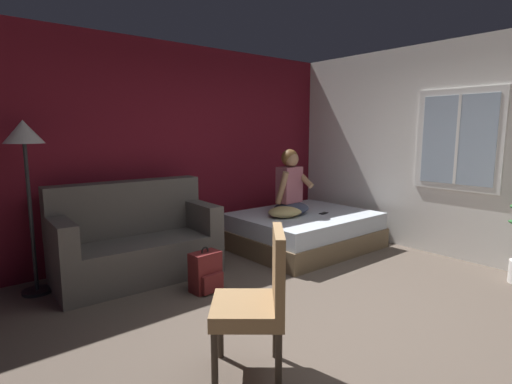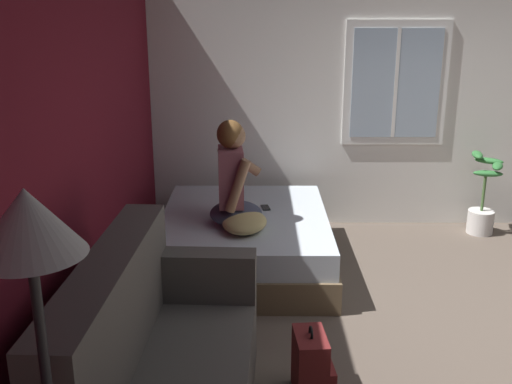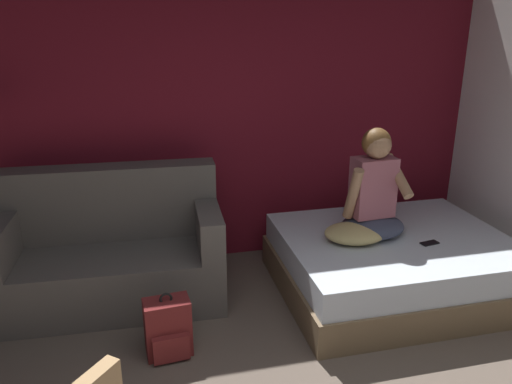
{
  "view_description": "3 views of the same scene",
  "coord_description": "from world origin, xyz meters",
  "px_view_note": "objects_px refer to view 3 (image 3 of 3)",
  "views": [
    {
      "loc": [
        -2.6,
        -1.8,
        1.6
      ],
      "look_at": [
        0.37,
        1.79,
        0.88
      ],
      "focal_mm": 28.0,
      "sensor_mm": 36.0,
      "label": 1
    },
    {
      "loc": [
        -3.62,
        1.78,
        2.23
      ],
      "look_at": [
        0.6,
        1.8,
        0.92
      ],
      "focal_mm": 42.0,
      "sensor_mm": 36.0,
      "label": 2
    },
    {
      "loc": [
        -0.64,
        -1.42,
        2.13
      ],
      "look_at": [
        0.08,
        1.58,
        1.07
      ],
      "focal_mm": 35.0,
      "sensor_mm": 36.0,
      "label": 3
    }
  ],
  "objects_px": {
    "bed": "(393,263)",
    "person_seated": "(374,193)",
    "throw_pillow": "(355,233)",
    "couch": "(112,253)",
    "cell_phone": "(430,243)",
    "backpack": "(168,329)"
  },
  "relations": [
    {
      "from": "bed",
      "to": "cell_phone",
      "type": "bearing_deg",
      "value": -44.7
    },
    {
      "from": "throw_pillow",
      "to": "backpack",
      "type": "bearing_deg",
      "value": -164.15
    },
    {
      "from": "bed",
      "to": "throw_pillow",
      "type": "distance_m",
      "value": 0.48
    },
    {
      "from": "person_seated",
      "to": "throw_pillow",
      "type": "distance_m",
      "value": 0.35
    },
    {
      "from": "couch",
      "to": "person_seated",
      "type": "xyz_separation_m",
      "value": [
        2.05,
        -0.32,
        0.44
      ]
    },
    {
      "from": "bed",
      "to": "person_seated",
      "type": "xyz_separation_m",
      "value": [
        -0.18,
        0.09,
        0.6
      ]
    },
    {
      "from": "couch",
      "to": "cell_phone",
      "type": "xyz_separation_m",
      "value": [
        2.42,
        -0.6,
        0.09
      ]
    },
    {
      "from": "person_seated",
      "to": "couch",
      "type": "bearing_deg",
      "value": 171.08
    },
    {
      "from": "bed",
      "to": "couch",
      "type": "relative_size",
      "value": 1.06
    },
    {
      "from": "bed",
      "to": "backpack",
      "type": "relative_size",
      "value": 4.02
    },
    {
      "from": "bed",
      "to": "person_seated",
      "type": "height_order",
      "value": "person_seated"
    },
    {
      "from": "couch",
      "to": "throw_pillow",
      "type": "bearing_deg",
      "value": -12.59
    },
    {
      "from": "person_seated",
      "to": "cell_phone",
      "type": "xyz_separation_m",
      "value": [
        0.37,
        -0.27,
        -0.35
      ]
    },
    {
      "from": "couch",
      "to": "throw_pillow",
      "type": "xyz_separation_m",
      "value": [
        1.87,
        -0.42,
        0.16
      ]
    },
    {
      "from": "couch",
      "to": "cell_phone",
      "type": "bearing_deg",
      "value": -13.79
    },
    {
      "from": "cell_phone",
      "to": "person_seated",
      "type": "bearing_deg",
      "value": -136.04
    },
    {
      "from": "bed",
      "to": "backpack",
      "type": "height_order",
      "value": "bed"
    },
    {
      "from": "couch",
      "to": "throw_pillow",
      "type": "relative_size",
      "value": 3.61
    },
    {
      "from": "bed",
      "to": "person_seated",
      "type": "relative_size",
      "value": 2.1
    },
    {
      "from": "throw_pillow",
      "to": "cell_phone",
      "type": "relative_size",
      "value": 3.33
    },
    {
      "from": "couch",
      "to": "backpack",
      "type": "xyz_separation_m",
      "value": [
        0.37,
        -0.84,
        -0.2
      ]
    },
    {
      "from": "bed",
      "to": "person_seated",
      "type": "distance_m",
      "value": 0.63
    }
  ]
}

